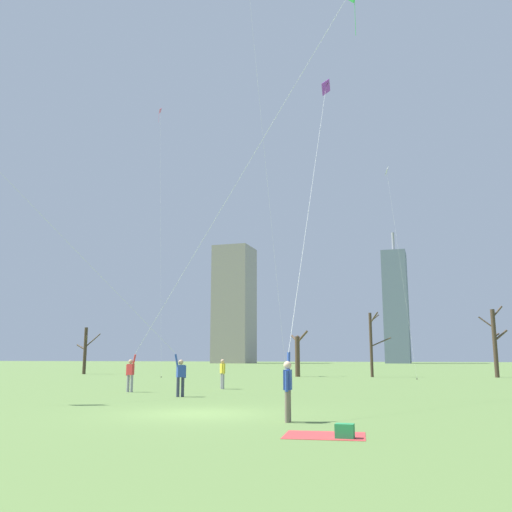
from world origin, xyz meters
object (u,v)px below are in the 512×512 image
object	(u,v)px
kite_flyer_midfield_left_green	(163,317)
distant_kite_high_overhead_pink	(160,150)
kite_flyer_midfield_center_purple	(298,306)
distant_kite_drifting_left_white	(389,188)
bare_tree_rightmost	(298,353)
bare_tree_right_of_center	(372,342)
bare_tree_center	(85,350)
bare_tree_leftmost	(495,341)
picnic_spot	(336,433)
kite_flyer_foreground_left_teal	(103,291)
bystander_watching_nearby	(222,372)

from	to	relation	value
kite_flyer_midfield_left_green	distant_kite_high_overhead_pink	world-z (taller)	distant_kite_high_overhead_pink
kite_flyer_midfield_center_purple	distant_kite_drifting_left_white	bearing A→B (deg)	87.98
kite_flyer_midfield_center_purple	distant_kite_high_overhead_pink	xyz separation A→B (m)	(-20.82, 29.89, 18.83)
bare_tree_rightmost	distant_kite_drifting_left_white	bearing A→B (deg)	-1.80
kite_flyer_midfield_left_green	bare_tree_right_of_center	bearing A→B (deg)	74.02
distant_kite_drifting_left_white	bare_tree_center	bearing A→B (deg)	177.97
bare_tree_leftmost	picnic_spot	bearing A→B (deg)	-100.56
kite_flyer_midfield_center_purple	bare_tree_center	bearing A→B (deg)	132.55
bare_tree_center	bare_tree_rightmost	distance (m)	23.00
bare_tree_center	kite_flyer_foreground_left_teal	bearing A→B (deg)	-54.57
distant_kite_high_overhead_pink	bare_tree_rightmost	world-z (taller)	distant_kite_high_overhead_pink
distant_kite_drifting_left_white	picnic_spot	bearing A→B (deg)	-88.87
bare_tree_center	bare_tree_leftmost	xyz separation A→B (m)	(39.95, 2.32, 0.65)
kite_flyer_midfield_left_green	bare_tree_center	size ratio (longest dim) A/B	3.62
kite_flyer_foreground_left_teal	kite_flyer_midfield_center_purple	xyz separation A→B (m)	(9.69, -3.94, -1.27)
bare_tree_right_of_center	kite_flyer_midfield_center_purple	bearing A→B (deg)	-88.21
picnic_spot	bare_tree_center	distance (m)	49.92
bare_tree_rightmost	bare_tree_leftmost	bearing A→B (deg)	10.57
kite_flyer_midfield_left_green	bare_tree_rightmost	size ratio (longest dim) A/B	4.23
kite_flyer_foreground_left_teal	distant_kite_high_overhead_pink	distance (m)	33.25
kite_flyer_midfield_center_purple	bare_tree_leftmost	distance (m)	36.86
bare_tree_rightmost	bare_tree_leftmost	world-z (taller)	bare_tree_leftmost
kite_flyer_midfield_left_green	picnic_spot	size ratio (longest dim) A/B	8.91
kite_flyer_midfield_left_green	bare_tree_rightmost	world-z (taller)	kite_flyer_midfield_left_green
kite_flyer_midfield_center_purple	distant_kite_high_overhead_pink	size ratio (longest dim) A/B	0.64
kite_flyer_midfield_center_purple	kite_flyer_foreground_left_teal	bearing A→B (deg)	157.86
bystander_watching_nearby	bare_tree_leftmost	bearing A→B (deg)	55.05
kite_flyer_foreground_left_teal	distant_kite_drifting_left_white	bearing A→B (deg)	69.04
distant_kite_high_overhead_pink	bare_tree_center	size ratio (longest dim) A/B	5.62
picnic_spot	bare_tree_right_of_center	size ratio (longest dim) A/B	0.34
bare_tree_right_of_center	bare_tree_rightmost	distance (m)	6.71
kite_flyer_midfield_left_green	bare_tree_center	xyz separation A→B (m)	(-22.11, 25.94, -1.18)
kite_flyer_midfield_left_green	distant_kite_drifting_left_white	world-z (taller)	distant_kite_drifting_left_white
picnic_spot	bare_tree_right_of_center	xyz separation A→B (m)	(-2.91, 37.94, 2.95)
distant_kite_drifting_left_white	bare_tree_right_of_center	bearing A→B (deg)	150.94
distant_kite_drifting_left_white	picnic_spot	world-z (taller)	distant_kite_drifting_left_white
kite_flyer_midfield_center_purple	bare_tree_leftmost	bearing A→B (deg)	75.31
bystander_watching_nearby	bare_tree_right_of_center	bearing A→B (deg)	74.09
bare_tree_center	bare_tree_rightmost	bearing A→B (deg)	-2.11
kite_flyer_midfield_left_green	bare_tree_leftmost	xyz separation A→B (m)	(17.85, 28.26, -0.53)
distant_kite_high_overhead_pink	bare_tree_leftmost	world-z (taller)	distant_kite_high_overhead_pink
kite_flyer_midfield_center_purple	bare_tree_center	distance (m)	45.26
kite_flyer_midfield_left_green	kite_flyer_foreground_left_teal	size ratio (longest dim) A/B	1.15
bare_tree_right_of_center	bare_tree_leftmost	world-z (taller)	bare_tree_leftmost
bare_tree_rightmost	bare_tree_center	bearing A→B (deg)	177.89
kite_flyer_foreground_left_teal	kite_flyer_midfield_center_purple	world-z (taller)	kite_flyer_midfield_center_purple
bystander_watching_nearby	bare_tree_center	bearing A→B (deg)	137.84
kite_flyer_midfield_center_purple	bare_tree_leftmost	xyz separation A→B (m)	(9.35, 35.65, -0.16)
distant_kite_drifting_left_white	bystander_watching_nearby	bearing A→B (deg)	-112.33
picnic_spot	bare_tree_right_of_center	world-z (taller)	bare_tree_right_of_center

